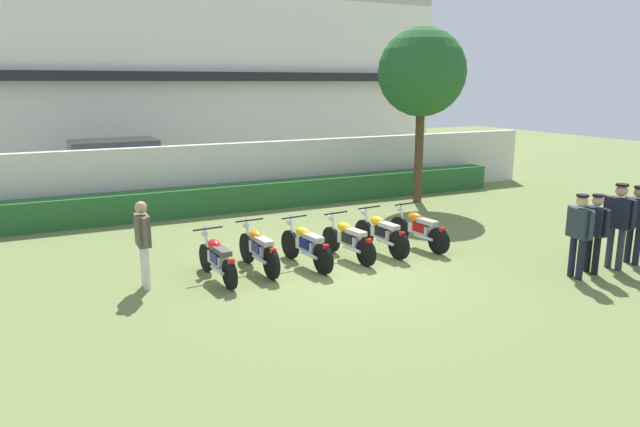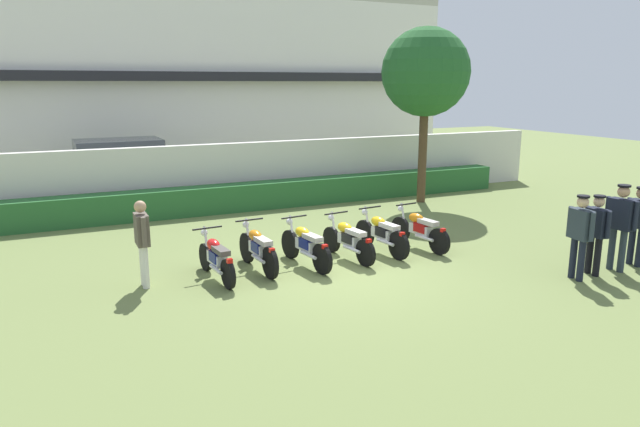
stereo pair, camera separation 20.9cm
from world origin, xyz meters
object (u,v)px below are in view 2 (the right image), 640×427
(motorcycle_in_row_5, at_px, (420,229))
(inspector_person, at_px, (142,237))
(tree_near_inspector, at_px, (426,73))
(motorcycle_in_row_4, at_px, (381,233))
(motorcycle_in_row_1, at_px, (258,248))
(officer_2, at_px, (620,220))
(motorcycle_in_row_2, at_px, (306,245))
(parked_car, at_px, (125,168))
(officer_1, at_px, (596,229))
(officer_0, at_px, (580,230))
(officer_3, at_px, (639,220))
(motorcycle_in_row_3, at_px, (348,239))
(motorcycle_in_row_0, at_px, (216,258))

(motorcycle_in_row_5, xyz_separation_m, inspector_person, (-6.11, 0.03, 0.52))
(tree_near_inspector, xyz_separation_m, motorcycle_in_row_4, (-4.10, -4.34, -3.55))
(motorcycle_in_row_1, height_order, officer_2, officer_2)
(motorcycle_in_row_2, bearing_deg, motorcycle_in_row_5, -94.90)
(motorcycle_in_row_4, bearing_deg, motorcycle_in_row_2, 88.01)
(parked_car, bearing_deg, officer_1, -61.48)
(motorcycle_in_row_2, xyz_separation_m, officer_0, (4.38, -2.99, 0.52))
(motorcycle_in_row_1, relative_size, officer_3, 1.11)
(motorcycle_in_row_3, bearing_deg, officer_3, -127.23)
(motorcycle_in_row_0, distance_m, officer_1, 7.41)
(officer_1, bearing_deg, motorcycle_in_row_5, -49.87)
(motorcycle_in_row_3, height_order, officer_1, officer_1)
(inspector_person, xyz_separation_m, officer_2, (8.75, -3.09, 0.09))
(motorcycle_in_row_0, bearing_deg, officer_1, -118.03)
(motorcycle_in_row_3, xyz_separation_m, inspector_person, (-4.23, 0.09, 0.52))
(officer_2, bearing_deg, motorcycle_in_row_1, -29.43)
(motorcycle_in_row_4, distance_m, officer_2, 4.81)
(parked_car, xyz_separation_m, officer_0, (6.74, -12.59, 0.04))
(motorcycle_in_row_1, height_order, motorcycle_in_row_3, motorcycle_in_row_1)
(motorcycle_in_row_2, height_order, officer_3, officer_3)
(tree_near_inspector, relative_size, motorcycle_in_row_0, 3.00)
(officer_2, bearing_deg, motorcycle_in_row_2, -31.98)
(tree_near_inspector, height_order, motorcycle_in_row_1, tree_near_inspector)
(motorcycle_in_row_0, bearing_deg, motorcycle_in_row_3, -93.37)
(parked_car, relative_size, officer_0, 2.75)
(motorcycle_in_row_0, height_order, motorcycle_in_row_3, motorcycle_in_row_3)
(motorcycle_in_row_1, bearing_deg, officer_3, -116.40)
(motorcycle_in_row_3, height_order, officer_0, officer_0)
(tree_near_inspector, distance_m, motorcycle_in_row_1, 8.95)
(parked_car, relative_size, motorcycle_in_row_0, 2.53)
(motorcycle_in_row_2, distance_m, officer_2, 6.31)
(motorcycle_in_row_0, bearing_deg, parked_car, -2.18)
(parked_car, relative_size, motorcycle_in_row_2, 2.41)
(tree_near_inspector, height_order, officer_1, tree_near_inspector)
(motorcycle_in_row_4, relative_size, inspector_person, 1.14)
(motorcycle_in_row_0, distance_m, motorcycle_in_row_3, 2.91)
(motorcycle_in_row_2, bearing_deg, officer_0, -131.64)
(motorcycle_in_row_3, distance_m, officer_3, 5.97)
(motorcycle_in_row_5, distance_m, officer_1, 3.67)
(motorcycle_in_row_5, xyz_separation_m, officer_1, (2.00, -3.04, 0.49))
(motorcycle_in_row_5, distance_m, officer_3, 4.48)
(officer_1, height_order, officer_2, officer_2)
(parked_car, height_order, inspector_person, parked_car)
(motorcycle_in_row_1, relative_size, officer_0, 1.11)
(motorcycle_in_row_3, bearing_deg, motorcycle_in_row_4, -92.36)
(motorcycle_in_row_2, xyz_separation_m, motorcycle_in_row_4, (1.91, 0.14, -0.00))
(motorcycle_in_row_4, height_order, officer_0, officer_0)
(motorcycle_in_row_1, xyz_separation_m, officer_2, (6.53, -3.09, 0.60))
(parked_car, relative_size, officer_1, 2.85)
(inspector_person, distance_m, officer_1, 8.68)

